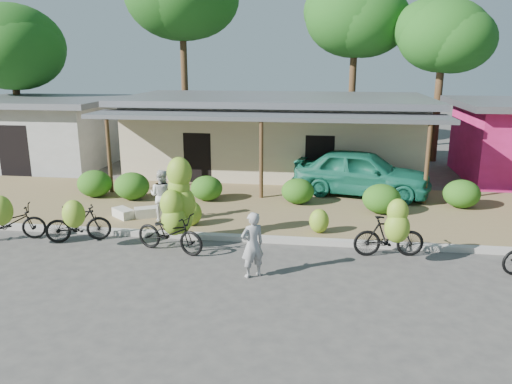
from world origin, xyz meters
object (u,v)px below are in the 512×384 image
(bike_right, at_px, (391,232))
(bystander, at_px, (162,195))
(sack_near, at_px, (149,212))
(bike_center, at_px, (175,215))
(bike_left, at_px, (77,222))
(tree_back_left, at_px, (9,45))
(sack_far, at_px, (123,213))
(bike_far_left, at_px, (8,221))
(teal_van, at_px, (362,172))
(tree_near_right, at_px, (439,34))
(vendor, at_px, (252,245))
(tree_center_right, at_px, (352,15))

(bike_right, relative_size, bystander, 1.16)
(sack_near, bearing_deg, bike_center, -55.15)
(bike_center, bearing_deg, bike_left, 106.40)
(bike_center, bearing_deg, tree_back_left, 61.87)
(bike_center, xyz_separation_m, sack_near, (-1.54, 2.20, -0.65))
(bystander, bearing_deg, sack_far, 5.28)
(bike_far_left, bearing_deg, sack_near, -74.08)
(sack_near, relative_size, teal_van, 0.18)
(tree_near_right, height_order, bike_center, tree_near_right)
(bike_left, xyz_separation_m, bike_center, (2.75, -0.01, 0.30))
(tree_near_right, xyz_separation_m, bike_center, (-8.96, -13.44, -5.13))
(bystander, bearing_deg, vendor, 144.78)
(sack_near, distance_m, vendor, 5.33)
(tree_near_right, bearing_deg, bike_right, -104.26)
(bike_far_left, bearing_deg, bystander, -81.99)
(bystander, bearing_deg, tree_back_left, -31.51)
(bike_right, bearing_deg, teal_van, -3.90)
(bike_far_left, distance_m, bike_center, 4.71)
(tree_near_right, bearing_deg, teal_van, -116.40)
(tree_near_right, distance_m, bystander, 16.08)
(bike_left, xyz_separation_m, bystander, (1.77, 1.88, 0.30))
(tree_near_right, height_order, teal_van, tree_near_right)
(tree_near_right, xyz_separation_m, bike_right, (-3.40, -13.38, -5.35))
(bike_far_left, xyz_separation_m, bike_center, (4.70, 0.13, 0.32))
(tree_center_right, distance_m, vendor, 18.26)
(tree_center_right, distance_m, bike_center, 17.35)
(bike_left, distance_m, bike_center, 2.77)
(sack_far, relative_size, teal_van, 0.15)
(bike_right, distance_m, vendor, 3.62)
(tree_center_right, distance_m, bike_right, 16.67)
(bike_left, distance_m, vendor, 5.26)
(teal_van, bearing_deg, bike_left, 138.62)
(tree_near_right, distance_m, sack_far, 17.05)
(sack_far, bearing_deg, vendor, -37.36)
(bike_center, bearing_deg, sack_far, 65.32)
(bike_left, distance_m, bike_right, 8.31)
(bike_far_left, distance_m, sack_near, 3.95)
(bystander, bearing_deg, bike_far_left, 39.26)
(sack_near, bearing_deg, sack_far, -166.30)
(bike_center, distance_m, sack_near, 2.76)
(bike_left, relative_size, teal_van, 0.37)
(bike_center, height_order, bike_right, bike_center)
(bike_center, xyz_separation_m, sack_far, (-2.30, 2.02, -0.66))
(tree_center_right, distance_m, sack_near, 16.25)
(tree_center_right, relative_size, tree_near_right, 1.17)
(bike_far_left, relative_size, bike_left, 1.12)
(sack_near, relative_size, vendor, 0.54)
(tree_center_right, relative_size, bike_center, 3.73)
(sack_far, bearing_deg, bystander, -5.45)
(bike_far_left, relative_size, sack_near, 2.37)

